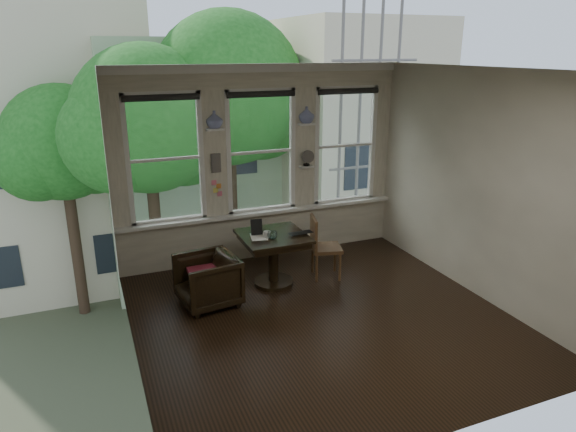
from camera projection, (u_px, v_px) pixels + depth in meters
name	position (u px, v px, depth m)	size (l,w,h in m)	color
ground	(322.00, 318.00, 6.42)	(4.50, 4.50, 0.00)	black
ceiling	(328.00, 69.00, 5.49)	(4.50, 4.50, 0.00)	silver
wall_back	(261.00, 165.00, 7.93)	(4.50, 4.50, 0.00)	silver
wall_front	(452.00, 281.00, 3.97)	(4.50, 4.50, 0.00)	silver
wall_left	(123.00, 228.00, 5.15)	(4.50, 4.50, 0.00)	silver
wall_right	(478.00, 185.00, 6.76)	(4.50, 4.50, 0.00)	silver
window_left	(165.00, 159.00, 7.35)	(1.10, 0.12, 1.90)	white
window_center	(260.00, 152.00, 7.87)	(1.10, 0.12, 1.90)	white
window_right	(344.00, 145.00, 8.39)	(1.10, 0.12, 1.90)	white
shelf_left	(215.00, 129.00, 7.40)	(0.26, 0.16, 0.03)	white
shelf_right	(306.00, 124.00, 7.92)	(0.26, 0.16, 0.03)	white
intercom	(216.00, 163.00, 7.58)	(0.14, 0.06, 0.28)	#59544F
sticky_notes	(217.00, 186.00, 7.70)	(0.16, 0.01, 0.24)	pink
desk_fan	(307.00, 160.00, 8.08)	(0.20, 0.20, 0.24)	#59544F
vase_left	(214.00, 120.00, 7.36)	(0.24, 0.24, 0.25)	silver
vase_right	(307.00, 115.00, 7.88)	(0.24, 0.24, 0.25)	silver
table	(273.00, 260.00, 7.23)	(0.90, 0.90, 0.75)	black
armchair_left	(208.00, 281.00, 6.66)	(0.72, 0.74, 0.68)	black
cushion_red	(207.00, 273.00, 6.62)	(0.45, 0.45, 0.06)	maroon
side_chair_right	(326.00, 247.00, 7.45)	(0.42, 0.42, 0.92)	#4E2B1C
laptop	(302.00, 235.00, 7.08)	(0.33, 0.22, 0.03)	black
mug	(267.00, 235.00, 6.98)	(0.10, 0.10, 0.10)	white
drinking_glass	(272.00, 235.00, 6.94)	(0.13, 0.13, 0.10)	white
tablet	(257.00, 227.00, 7.09)	(0.16, 0.02, 0.22)	black
papers	(259.00, 237.00, 7.03)	(0.22, 0.30, 0.00)	silver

